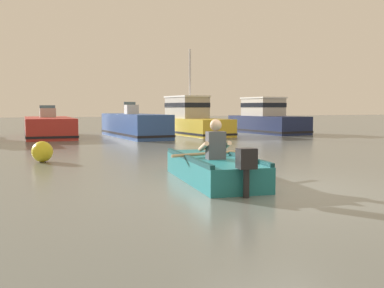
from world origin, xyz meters
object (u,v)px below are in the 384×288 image
Objects in this scene: mooring_buoy at (42,152)px; moored_boat_blue at (134,126)px; rowboat_with_person at (212,168)px; moored_boat_yellow at (190,120)px; moored_boat_navy at (266,120)px; moored_boat_red at (49,128)px.

moored_boat_blue is at bearing 62.58° from mooring_buoy.
rowboat_with_person is 14.71m from moored_boat_yellow.
rowboat_with_person is 5.17m from mooring_buoy.
mooring_buoy is at bearing 124.70° from rowboat_with_person.
moored_boat_navy reaches higher than mooring_buoy.
moored_boat_yellow reaches higher than rowboat_with_person.
moored_boat_navy is 9.47× the size of mooring_buoy.
rowboat_with_person is 16.31m from moored_boat_navy.
rowboat_with_person is 0.61× the size of moored_boat_yellow.
rowboat_with_person is 14.57m from moored_boat_red.
rowboat_with_person is at bearing -81.13° from moored_boat_red.
mooring_buoy is at bearing -142.19° from moored_boat_navy.
mooring_buoy is (-12.00, -9.31, -0.46)m from moored_boat_navy.
moored_boat_red is 4.08m from moored_boat_blue.
mooring_buoy is (-4.49, -8.65, -0.25)m from moored_boat_blue.
moored_boat_yellow is at bearing 51.60° from mooring_buoy.
moored_boat_red reaches higher than mooring_buoy.
moored_boat_yellow is at bearing 71.25° from rowboat_with_person.
moored_boat_yellow is 4.35m from moored_boat_navy.
moored_boat_blue is (3.80, -1.49, 0.08)m from moored_boat_red.
moored_boat_yellow is at bearing 17.78° from moored_boat_blue.
moored_boat_yellow reaches higher than moored_boat_navy.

